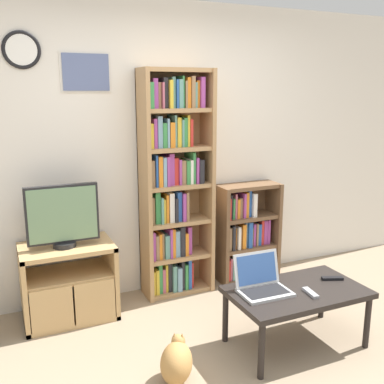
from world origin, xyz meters
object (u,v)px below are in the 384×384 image
coffee_table (297,295)px  remote_far_from_laptop (332,278)px  bookshelf_tall (173,185)px  television (63,216)px  tv_stand (69,282)px  remote_near_laptop (311,293)px  laptop (261,282)px  cat (177,362)px  bookshelf_short (244,233)px

coffee_table → remote_far_from_laptop: size_ratio=5.97×
coffee_table → remote_far_from_laptop: bearing=5.3°
bookshelf_tall → remote_far_from_laptop: bookshelf_tall is taller
television → bookshelf_tall: (0.99, 0.14, 0.14)m
coffee_table → bookshelf_tall: bearing=111.6°
tv_stand → bookshelf_tall: size_ratio=0.36×
television → remote_far_from_laptop: bearing=-29.7°
bookshelf_tall → remote_near_laptop: bookshelf_tall is taller
laptop → remote_near_laptop: size_ratio=2.20×
laptop → remote_near_laptop: 0.35m
bookshelf_tall → cat: bearing=-110.8°
laptop → remote_near_laptop: (0.29, -0.18, -0.06)m
tv_stand → coffee_table: (1.45, -1.08, 0.08)m
bookshelf_tall → remote_near_laptop: size_ratio=12.30×
bookshelf_tall → remote_far_from_laptop: (0.83, -1.18, -0.57)m
bookshelf_short → coffee_table: (-0.27, -1.22, -0.07)m
bookshelf_short → cat: size_ratio=1.91×
laptop → cat: (-0.71, -0.13, -0.37)m
bookshelf_tall → bookshelf_short: 0.93m
coffee_table → cat: coffee_table is taller
remote_far_from_laptop → television: bearing=-97.9°
remote_far_from_laptop → cat: bearing=-64.7°
tv_stand → television: size_ratio=1.31×
television → cat: (0.51, -1.12, -0.74)m
tv_stand → bookshelf_tall: 1.20m
coffee_table → remote_far_from_laptop: (0.35, 0.03, 0.06)m
bookshelf_tall → cat: (-0.48, -1.26, -0.88)m
bookshelf_tall → bookshelf_short: bookshelf_tall is taller
bookshelf_tall → bookshelf_short: size_ratio=2.12×
bookshelf_tall → laptop: bookshelf_tall is taller
bookshelf_tall → bookshelf_short: (0.75, 0.01, -0.55)m
remote_near_laptop → cat: (-1.00, 0.05, -0.31)m
bookshelf_short → remote_near_laptop: (-0.23, -1.32, -0.02)m
bookshelf_tall → laptop: size_ratio=5.59×
tv_stand → remote_near_laptop: bearing=-38.4°
coffee_table → laptop: bearing=161.7°
bookshelf_tall → coffee_table: bookshelf_tall is taller
bookshelf_short → coffee_table: 1.25m
tv_stand → remote_far_from_laptop: bearing=-30.2°
bookshelf_short → cat: (-1.23, -1.27, -0.33)m
remote_near_laptop → cat: 1.05m
bookshelf_short → coffee_table: bookshelf_short is taller
coffee_table → remote_near_laptop: bearing=-68.6°
bookshelf_tall → remote_near_laptop: 1.52m
television → bookshelf_short: size_ratio=0.59×
bookshelf_short → remote_far_from_laptop: (0.08, -1.19, -0.02)m
cat → remote_near_laptop: bearing=28.7°
tv_stand → television: (-0.02, -0.01, 0.56)m
tv_stand → bookshelf_short: bookshelf_short is taller
bookshelf_tall → laptop: bearing=-78.6°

